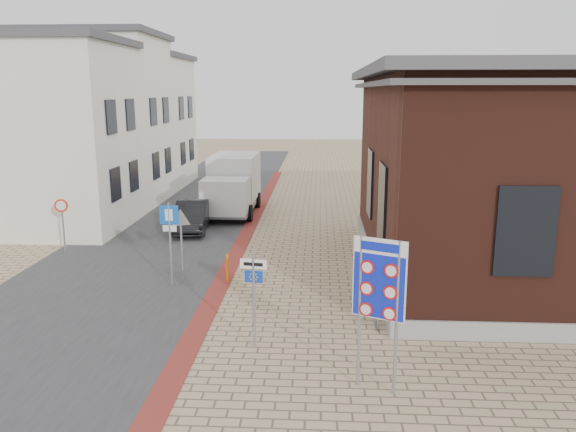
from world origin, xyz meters
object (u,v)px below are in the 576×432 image
(bollard, at_px, (227,268))
(box_truck, at_px, (233,184))
(essen_sign, at_px, (254,286))
(sedan, at_px, (192,216))
(parking_sign, at_px, (170,229))
(border_sign, at_px, (379,282))

(bollard, bearing_deg, box_truck, 97.65)
(box_truck, bearing_deg, bollard, -81.86)
(box_truck, height_order, essen_sign, box_truck)
(box_truck, height_order, bollard, box_truck)
(essen_sign, height_order, bollard, essen_sign)
(sedan, distance_m, bollard, 7.29)
(essen_sign, relative_size, parking_sign, 0.88)
(parking_sign, height_order, bollard, parking_sign)
(sedan, xyz_separation_m, essen_sign, (4.07, -11.42, 0.91))
(sedan, xyz_separation_m, parking_sign, (0.97, -7.22, 1.20))
(bollard, bearing_deg, border_sign, -57.35)
(bollard, bearing_deg, essen_sign, -73.14)
(border_sign, bearing_deg, box_truck, 133.14)
(border_sign, relative_size, essen_sign, 1.37)
(box_truck, relative_size, essen_sign, 2.35)
(box_truck, relative_size, border_sign, 1.71)
(sedan, xyz_separation_m, bollard, (2.67, -6.78, -0.17))
(sedan, distance_m, border_sign, 14.96)
(border_sign, bearing_deg, sedan, 142.19)
(border_sign, xyz_separation_m, bollard, (-4.13, 6.44, -1.87))
(parking_sign, bearing_deg, box_truck, 90.52)
(box_truck, relative_size, parking_sign, 2.06)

